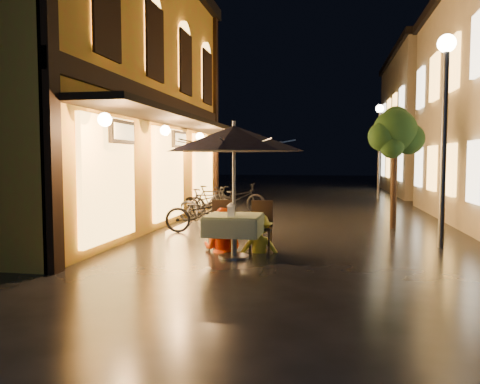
% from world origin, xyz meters
% --- Properties ---
extents(ground, '(90.00, 90.00, 0.00)m').
position_xyz_m(ground, '(0.00, 0.00, 0.00)').
color(ground, black).
rests_on(ground, ground).
extents(west_building, '(5.90, 11.40, 7.40)m').
position_xyz_m(west_building, '(-5.72, 4.00, 3.71)').
color(west_building, orange).
rests_on(west_building, ground).
extents(east_building_far, '(7.30, 10.30, 7.30)m').
position_xyz_m(east_building_far, '(7.49, 18.00, 3.66)').
color(east_building_far, tan).
rests_on(east_building_far, ground).
extents(street_tree, '(1.43, 1.20, 3.15)m').
position_xyz_m(street_tree, '(2.41, 4.51, 2.42)').
color(street_tree, black).
rests_on(street_tree, ground).
extents(streetlamp_near, '(0.36, 0.36, 4.23)m').
position_xyz_m(streetlamp_near, '(3.00, 2.00, 2.92)').
color(streetlamp_near, '#59595E').
rests_on(streetlamp_near, ground).
extents(streetlamp_far, '(0.36, 0.36, 4.23)m').
position_xyz_m(streetlamp_far, '(3.00, 14.00, 2.92)').
color(streetlamp_far, '#59595E').
rests_on(streetlamp_far, ground).
extents(cafe_table, '(0.99, 0.99, 0.78)m').
position_xyz_m(cafe_table, '(-0.92, 0.29, 0.59)').
color(cafe_table, '#59595E').
rests_on(cafe_table, ground).
extents(patio_umbrella, '(2.52, 2.52, 2.46)m').
position_xyz_m(patio_umbrella, '(-0.92, 0.29, 2.15)').
color(patio_umbrella, '#59595E').
rests_on(patio_umbrella, ground).
extents(cafe_chair_left, '(0.42, 0.42, 0.97)m').
position_xyz_m(cafe_chair_left, '(-1.32, 1.02, 0.54)').
color(cafe_chair_left, black).
rests_on(cafe_chair_left, ground).
extents(cafe_chair_right, '(0.42, 0.42, 0.97)m').
position_xyz_m(cafe_chair_right, '(-0.52, 1.02, 0.54)').
color(cafe_chair_right, black).
rests_on(cafe_chair_right, ground).
extents(table_lantern, '(0.16, 0.16, 0.25)m').
position_xyz_m(table_lantern, '(-0.92, 0.04, 0.92)').
color(table_lantern, white).
rests_on(table_lantern, cafe_table).
extents(person_orange, '(0.90, 0.75, 1.65)m').
position_xyz_m(person_orange, '(-1.27, 0.87, 0.82)').
color(person_orange, '#DB3D07').
rests_on(person_orange, ground).
extents(person_yellow, '(0.99, 0.68, 1.41)m').
position_xyz_m(person_yellow, '(-0.55, 0.87, 0.71)').
color(person_yellow, yellow).
rests_on(person_yellow, ground).
extents(bicycle_0, '(1.87, 0.84, 0.95)m').
position_xyz_m(bicycle_0, '(-2.24, 2.95, 0.48)').
color(bicycle_0, black).
rests_on(bicycle_0, ground).
extents(bicycle_1, '(1.58, 0.48, 0.95)m').
position_xyz_m(bicycle_1, '(-2.68, 4.85, 0.47)').
color(bicycle_1, black).
rests_on(bicycle_1, ground).
extents(bicycle_2, '(2.00, 1.32, 0.99)m').
position_xyz_m(bicycle_2, '(-2.75, 5.43, 0.50)').
color(bicycle_2, black).
rests_on(bicycle_2, ground).
extents(bicycle_3, '(1.66, 0.96, 0.96)m').
position_xyz_m(bicycle_3, '(-2.83, 6.19, 0.48)').
color(bicycle_3, black).
rests_on(bicycle_3, ground).
extents(bicycle_4, '(1.85, 0.66, 0.97)m').
position_xyz_m(bicycle_4, '(-2.22, 7.47, 0.49)').
color(bicycle_4, black).
rests_on(bicycle_4, ground).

